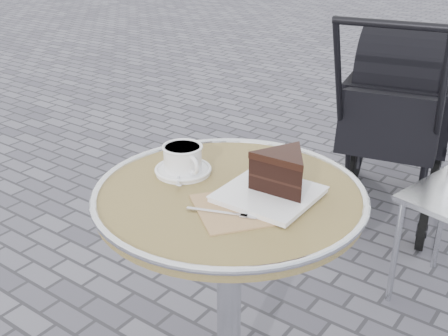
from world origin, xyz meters
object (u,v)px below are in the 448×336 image
Objects in this scene: cappuccino_set at (183,161)px; cake_plate_set at (279,177)px; baby_stroller at (397,119)px; cafe_table at (229,245)px.

cake_plate_set is at bearing 28.31° from cappuccino_set.
cake_plate_set is 0.36× the size of baby_stroller.
cake_plate_set is (0.29, 0.03, 0.02)m from cappuccino_set.
baby_stroller is at bearing 93.23° from cafe_table.
cafe_table is 4.29× the size of cappuccino_set.
cappuccino_set reaches higher than cafe_table.
cake_plate_set reaches higher than cafe_table.
cafe_table is 0.69× the size of baby_stroller.
cappuccino_set is 0.29m from cake_plate_set.
baby_stroller is (-0.20, 1.46, -0.32)m from cake_plate_set.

